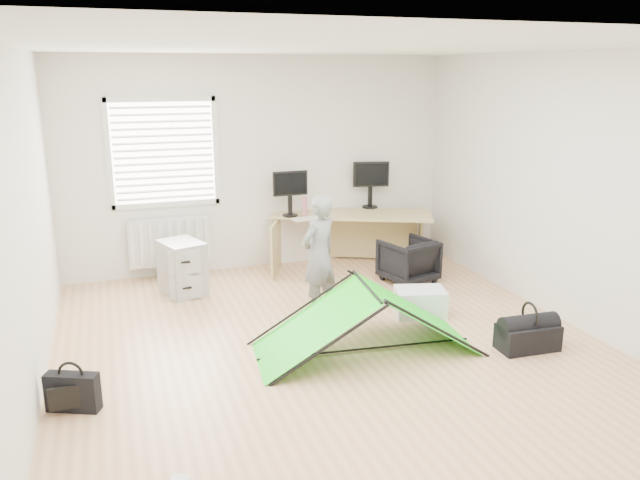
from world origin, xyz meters
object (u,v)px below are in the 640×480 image
object	(u,v)px
person	(319,256)
filing_cabinet	(182,268)
desk	(351,239)
duffel_bag	(528,337)
monitor_right	(370,191)
thermos	(304,207)
monitor_left	(290,200)
office_chair	(408,261)
kite	(366,319)
laptop_bag	(73,392)
storage_crate	(420,302)

from	to	relation	value
person	filing_cabinet	bearing A→B (deg)	-70.04
desk	duffel_bag	size ratio (longest dim) A/B	3.75
monitor_right	thermos	world-z (taller)	monitor_right
monitor_left	office_chair	xyz separation A→B (m)	(1.21, -0.95, -0.65)
monitor_left	monitor_right	xyz separation A→B (m)	(1.16, 0.14, 0.02)
office_chair	duffel_bag	size ratio (longest dim) A/B	1.07
monitor_left	monitor_right	distance (m)	1.17
office_chair	kite	size ratio (longest dim) A/B	0.29
filing_cabinet	laptop_bag	world-z (taller)	filing_cabinet
storage_crate	laptop_bag	xyz separation A→B (m)	(-3.40, -0.86, 0.01)
desk	storage_crate	size ratio (longest dim) A/B	4.05
kite	filing_cabinet	bearing A→B (deg)	129.83
person	thermos	bearing A→B (deg)	-131.61
desk	laptop_bag	xyz separation A→B (m)	(-3.36, -2.74, -0.20)
laptop_bag	duffel_bag	world-z (taller)	laptop_bag
filing_cabinet	laptop_bag	size ratio (longest dim) A/B	1.55
monitor_right	storage_crate	world-z (taller)	monitor_right
person	storage_crate	size ratio (longest dim) A/B	2.50
monitor_right	duffel_bag	size ratio (longest dim) A/B	0.87
laptop_bag	duffel_bag	bearing A→B (deg)	20.72
kite	laptop_bag	bearing A→B (deg)	-168.23
person	kite	bearing A→B (deg)	66.62
monitor_left	laptop_bag	xyz separation A→B (m)	(-2.55, -2.83, -0.77)
desk	office_chair	world-z (taller)	desk
kite	laptop_bag	world-z (taller)	kite
filing_cabinet	monitor_right	distance (m)	2.75
desk	thermos	world-z (taller)	thermos
filing_cabinet	storage_crate	distance (m)	2.73
monitor_left	duffel_bag	world-z (taller)	monitor_left
desk	office_chair	bearing A→B (deg)	-39.63
duffel_bag	person	bearing A→B (deg)	139.21
thermos	kite	size ratio (longest dim) A/B	0.12
monitor_right	duffel_bag	world-z (taller)	monitor_right
monitor_left	office_chair	world-z (taller)	monitor_left
duffel_bag	storage_crate	bearing A→B (deg)	119.77
person	storage_crate	distance (m)	1.18
storage_crate	kite	bearing A→B (deg)	-145.18
office_chair	thermos	bearing A→B (deg)	-55.16
desk	person	size ratio (longest dim) A/B	1.62
thermos	person	world-z (taller)	person
monitor_right	person	size ratio (longest dim) A/B	0.37
thermos	duffel_bag	world-z (taller)	thermos
desk	storage_crate	world-z (taller)	desk
kite	person	bearing A→B (deg)	102.46
monitor_left	person	distance (m)	1.61
monitor_right	office_chair	size ratio (longest dim) A/B	0.81
monitor_left	kite	distance (m)	2.66
monitor_left	storage_crate	size ratio (longest dim) A/B	0.87
monitor_left	kite	world-z (taller)	monitor_left
filing_cabinet	monitor_left	xyz separation A→B (m)	(1.44, 0.48, 0.61)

